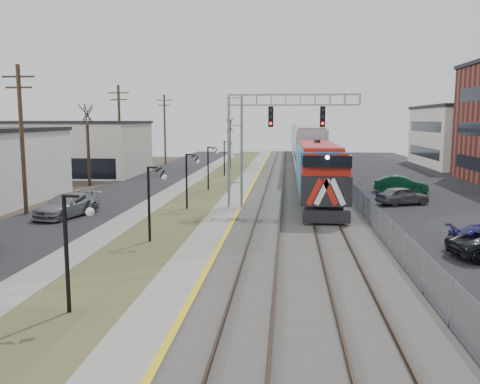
# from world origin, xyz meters

# --- Properties ---
(street_west) EXTENTS (7.00, 120.00, 0.04)m
(street_west) POSITION_xyz_m (-11.50, 35.00, 0.02)
(street_west) COLOR black
(street_west) RESTS_ON ground
(sidewalk) EXTENTS (2.00, 120.00, 0.08)m
(sidewalk) POSITION_xyz_m (-7.00, 35.00, 0.04)
(sidewalk) COLOR gray
(sidewalk) RESTS_ON ground
(grass_median) EXTENTS (4.00, 120.00, 0.06)m
(grass_median) POSITION_xyz_m (-4.00, 35.00, 0.03)
(grass_median) COLOR #494C28
(grass_median) RESTS_ON ground
(platform) EXTENTS (2.00, 120.00, 0.24)m
(platform) POSITION_xyz_m (-1.00, 35.00, 0.12)
(platform) COLOR gray
(platform) RESTS_ON ground
(ballast_bed) EXTENTS (8.00, 120.00, 0.20)m
(ballast_bed) POSITION_xyz_m (4.00, 35.00, 0.10)
(ballast_bed) COLOR #595651
(ballast_bed) RESTS_ON ground
(parking_lot) EXTENTS (16.00, 120.00, 0.04)m
(parking_lot) POSITION_xyz_m (16.00, 35.00, 0.02)
(parking_lot) COLOR black
(parking_lot) RESTS_ON ground
(platform_edge) EXTENTS (0.24, 120.00, 0.01)m
(platform_edge) POSITION_xyz_m (-0.12, 35.00, 0.24)
(platform_edge) COLOR gold
(platform_edge) RESTS_ON platform
(track_near) EXTENTS (1.58, 120.00, 0.15)m
(track_near) POSITION_xyz_m (2.00, 35.00, 0.28)
(track_near) COLOR #2D2119
(track_near) RESTS_ON ballast_bed
(track_far) EXTENTS (1.58, 120.00, 0.15)m
(track_far) POSITION_xyz_m (5.50, 35.00, 0.28)
(track_far) COLOR #2D2119
(track_far) RESTS_ON ballast_bed
(train) EXTENTS (3.00, 85.85, 5.33)m
(train) POSITION_xyz_m (5.50, 66.78, 2.92)
(train) COLOR #145FA3
(train) RESTS_ON ground
(signal_gantry) EXTENTS (9.00, 1.07, 8.15)m
(signal_gantry) POSITION_xyz_m (1.22, 27.99, 5.59)
(signal_gantry) COLOR gray
(signal_gantry) RESTS_ON ground
(lampposts) EXTENTS (0.14, 62.14, 4.00)m
(lampposts) POSITION_xyz_m (-4.00, 18.29, 2.00)
(lampposts) COLOR black
(lampposts) RESTS_ON ground
(utility_poles) EXTENTS (0.28, 80.28, 10.00)m
(utility_poles) POSITION_xyz_m (-14.50, 25.00, 5.00)
(utility_poles) COLOR #4C3823
(utility_poles) RESTS_ON ground
(fence) EXTENTS (0.04, 120.00, 1.60)m
(fence) POSITION_xyz_m (8.20, 35.00, 0.80)
(fence) COLOR gray
(fence) RESTS_ON ground
(bare_trees) EXTENTS (12.30, 42.30, 5.95)m
(bare_trees) POSITION_xyz_m (-12.66, 38.91, 2.70)
(bare_trees) COLOR #382D23
(bare_trees) RESTS_ON ground
(car_lot_e) EXTENTS (4.34, 2.97, 1.37)m
(car_lot_e) POSITION_xyz_m (11.88, 31.38, 0.69)
(car_lot_e) COLOR slate
(car_lot_e) RESTS_ON ground
(car_lot_f) EXTENTS (4.79, 2.38, 1.51)m
(car_lot_f) POSITION_xyz_m (13.12, 37.73, 0.76)
(car_lot_f) COLOR #0C3F25
(car_lot_f) RESTS_ON ground
(car_street_b) EXTENTS (3.43, 5.58, 1.51)m
(car_street_b) POSITION_xyz_m (-11.30, 24.35, 0.75)
(car_street_b) COLOR gray
(car_street_b) RESTS_ON ground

